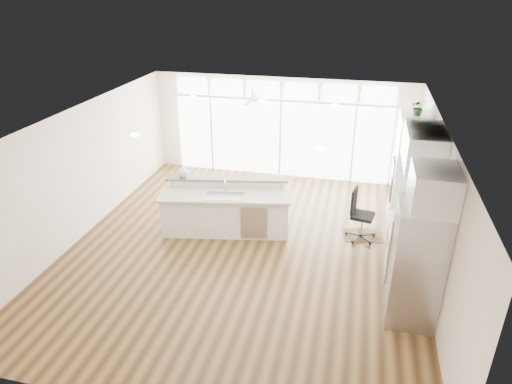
# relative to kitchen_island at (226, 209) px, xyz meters

# --- Properties ---
(floor) EXTENTS (7.00, 8.00, 0.02)m
(floor) POSITION_rel_kitchen_island_xyz_m (0.56, -0.57, -0.56)
(floor) COLOR #412B14
(floor) RESTS_ON ground
(ceiling) EXTENTS (7.00, 8.00, 0.02)m
(ceiling) POSITION_rel_kitchen_island_xyz_m (0.56, -0.57, 2.15)
(ceiling) COLOR white
(ceiling) RESTS_ON wall_back
(wall_back) EXTENTS (7.00, 0.04, 2.70)m
(wall_back) POSITION_rel_kitchen_island_xyz_m (0.56, 3.43, 0.80)
(wall_back) COLOR white
(wall_back) RESTS_ON floor
(wall_front) EXTENTS (7.00, 0.04, 2.70)m
(wall_front) POSITION_rel_kitchen_island_xyz_m (0.56, -4.57, 0.80)
(wall_front) COLOR white
(wall_front) RESTS_ON floor
(wall_left) EXTENTS (0.04, 8.00, 2.70)m
(wall_left) POSITION_rel_kitchen_island_xyz_m (-2.94, -0.57, 0.80)
(wall_left) COLOR white
(wall_left) RESTS_ON floor
(wall_right) EXTENTS (0.04, 8.00, 2.70)m
(wall_right) POSITION_rel_kitchen_island_xyz_m (4.06, -0.57, 0.80)
(wall_right) COLOR white
(wall_right) RESTS_ON floor
(glass_wall) EXTENTS (5.80, 0.06, 2.08)m
(glass_wall) POSITION_rel_kitchen_island_xyz_m (0.56, 3.37, 0.50)
(glass_wall) COLOR white
(glass_wall) RESTS_ON wall_back
(transom_row) EXTENTS (5.90, 0.06, 0.40)m
(transom_row) POSITION_rel_kitchen_island_xyz_m (0.56, 3.37, 1.83)
(transom_row) COLOR white
(transom_row) RESTS_ON wall_back
(desk_window) EXTENTS (0.04, 0.85, 0.85)m
(desk_window) POSITION_rel_kitchen_island_xyz_m (4.02, -0.27, 1.00)
(desk_window) COLOR white
(desk_window) RESTS_ON wall_right
(ceiling_fan) EXTENTS (1.16, 1.16, 0.32)m
(ceiling_fan) POSITION_rel_kitchen_island_xyz_m (0.06, 2.23, 1.93)
(ceiling_fan) COLOR white
(ceiling_fan) RESTS_ON ceiling
(recessed_lights) EXTENTS (3.40, 3.00, 0.02)m
(recessed_lights) POSITION_rel_kitchen_island_xyz_m (0.56, -0.37, 2.13)
(recessed_lights) COLOR white
(recessed_lights) RESTS_ON ceiling
(oven_cabinet) EXTENTS (0.64, 1.20, 2.50)m
(oven_cabinet) POSITION_rel_kitchen_island_xyz_m (3.73, 1.23, 0.70)
(oven_cabinet) COLOR white
(oven_cabinet) RESTS_ON floor
(desk_nook) EXTENTS (0.72, 1.30, 0.76)m
(desk_nook) POSITION_rel_kitchen_island_xyz_m (3.69, -0.27, -0.17)
(desk_nook) COLOR white
(desk_nook) RESTS_ON floor
(upper_cabinets) EXTENTS (0.64, 1.30, 0.64)m
(upper_cabinets) POSITION_rel_kitchen_island_xyz_m (3.73, -0.27, 1.80)
(upper_cabinets) COLOR white
(upper_cabinets) RESTS_ON wall_right
(refrigerator) EXTENTS (0.76, 0.90, 2.00)m
(refrigerator) POSITION_rel_kitchen_island_xyz_m (3.67, -1.92, 0.45)
(refrigerator) COLOR #ACABB0
(refrigerator) RESTS_ON floor
(fridge_cabinet) EXTENTS (0.64, 0.90, 0.60)m
(fridge_cabinet) POSITION_rel_kitchen_island_xyz_m (3.73, -1.92, 1.75)
(fridge_cabinet) COLOR white
(fridge_cabinet) RESTS_ON wall_right
(framed_photos) EXTENTS (0.06, 0.22, 0.80)m
(framed_photos) POSITION_rel_kitchen_island_xyz_m (4.02, 0.35, 0.85)
(framed_photos) COLOR black
(framed_photos) RESTS_ON wall_right
(kitchen_island) EXTENTS (2.91, 1.54, 1.10)m
(kitchen_island) POSITION_rel_kitchen_island_xyz_m (0.00, 0.00, 0.00)
(kitchen_island) COLOR white
(kitchen_island) RESTS_ON floor
(rug) EXTENTS (0.89, 0.71, 0.01)m
(rug) POSITION_rel_kitchen_island_xyz_m (2.89, 0.50, -0.54)
(rug) COLOR #3E2A13
(rug) RESTS_ON floor
(office_chair) EXTENTS (0.67, 0.63, 1.11)m
(office_chair) POSITION_rel_kitchen_island_xyz_m (2.85, 0.37, 0.01)
(office_chair) COLOR black
(office_chair) RESTS_ON floor
(fishbowl) EXTENTS (0.26, 0.26, 0.23)m
(fishbowl) POSITION_rel_kitchen_island_xyz_m (-1.01, 0.22, 0.66)
(fishbowl) COLOR silver
(fishbowl) RESTS_ON kitchen_island
(monitor) EXTENTS (0.14, 0.46, 0.38)m
(monitor) POSITION_rel_kitchen_island_xyz_m (3.61, -0.27, 0.40)
(monitor) COLOR black
(monitor) RESTS_ON desk_nook
(keyboard) EXTENTS (0.17, 0.34, 0.02)m
(keyboard) POSITION_rel_kitchen_island_xyz_m (3.44, -0.27, 0.22)
(keyboard) COLOR silver
(keyboard) RESTS_ON desk_nook
(potted_plant) EXTENTS (0.32, 0.35, 0.26)m
(potted_plant) POSITION_rel_kitchen_island_xyz_m (3.73, 1.23, 2.08)
(potted_plant) COLOR #265927
(potted_plant) RESTS_ON oven_cabinet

